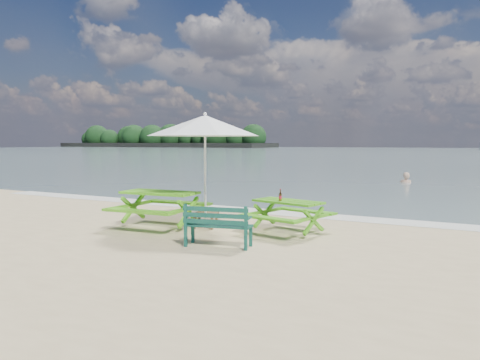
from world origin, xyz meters
The scene contains 10 objects.
sea centered at (0.00, 85.00, 0.00)m, with size 300.00×300.00×0.00m, color slate.
foam_strip centered at (0.00, 4.60, 0.01)m, with size 22.00×0.90×0.01m, color silver.
island_headland centered at (-110.00, 140.00, 3.26)m, with size 90.00×22.00×7.60m.
picnic_table_left centered at (-1.62, 1.34, 0.39)m, with size 1.83×2.01×0.82m.
picnic_table_right centered at (1.20, 2.08, 0.33)m, with size 1.78×1.90×0.69m.
park_bench centered at (0.56, 0.29, 0.23)m, with size 1.29×0.68×0.76m.
side_table centered at (-0.68, 1.79, 0.17)m, with size 0.64×0.64×0.33m.
patio_umbrella centered at (-0.68, 1.79, 2.29)m, with size 3.19×3.19×2.52m.
beer_bottle centered at (1.08, 1.95, 0.78)m, with size 0.06×0.06×0.25m.
swimmer centered at (1.29, 16.35, -0.42)m, with size 0.69×0.48×1.83m.
Camera 1 is at (5.00, -6.98, 1.92)m, focal length 35.00 mm.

